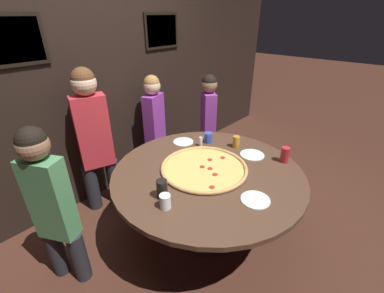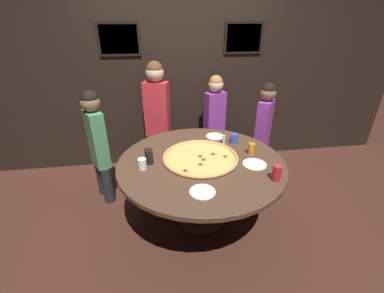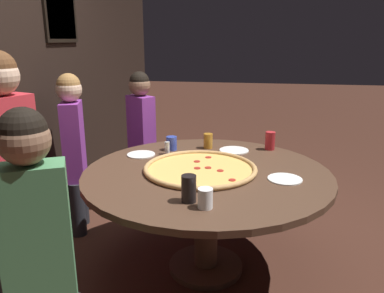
% 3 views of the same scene
% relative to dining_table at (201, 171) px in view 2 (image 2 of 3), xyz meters
% --- Properties ---
extents(ground_plane, '(24.00, 24.00, 0.00)m').
position_rel_dining_table_xyz_m(ground_plane, '(0.00, 0.00, -0.61)').
color(ground_plane, '#422319').
extents(back_wall, '(6.40, 0.08, 2.60)m').
position_rel_dining_table_xyz_m(back_wall, '(0.00, 1.42, 0.69)').
color(back_wall, black).
rests_on(back_wall, ground_plane).
extents(dining_table, '(1.63, 1.63, 0.74)m').
position_rel_dining_table_xyz_m(dining_table, '(0.00, 0.00, 0.00)').
color(dining_table, '#4C3323').
rests_on(dining_table, ground_plane).
extents(giant_pizza, '(0.75, 0.75, 0.03)m').
position_rel_dining_table_xyz_m(giant_pizza, '(0.00, 0.04, 0.14)').
color(giant_pizza, '#EAB75B').
rests_on(giant_pizza, dining_table).
extents(drink_cup_centre_back, '(0.08, 0.08, 0.11)m').
position_rel_dining_table_xyz_m(drink_cup_centre_back, '(-0.56, -0.07, 0.18)').
color(drink_cup_centre_back, white).
rests_on(drink_cup_centre_back, dining_table).
extents(drink_cup_by_shaker, '(0.08, 0.08, 0.14)m').
position_rel_dining_table_xyz_m(drink_cup_by_shaker, '(0.58, -0.42, 0.20)').
color(drink_cup_by_shaker, '#B22328').
rests_on(drink_cup_by_shaker, dining_table).
extents(drink_cup_near_left, '(0.08, 0.08, 0.15)m').
position_rel_dining_table_xyz_m(drink_cup_near_left, '(-0.50, 0.03, 0.20)').
color(drink_cup_near_left, black).
rests_on(drink_cup_near_left, dining_table).
extents(drink_cup_front_edge, '(0.07, 0.07, 0.12)m').
position_rel_dining_table_xyz_m(drink_cup_front_edge, '(0.53, 0.06, 0.18)').
color(drink_cup_front_edge, '#BC7A23').
rests_on(drink_cup_front_edge, dining_table).
extents(drink_cup_far_right, '(0.08, 0.08, 0.11)m').
position_rel_dining_table_xyz_m(drink_cup_far_right, '(0.43, 0.34, 0.18)').
color(drink_cup_far_right, '#384CB7').
rests_on(drink_cup_far_right, dining_table).
extents(white_plate_right_side, '(0.21, 0.21, 0.01)m').
position_rel_dining_table_xyz_m(white_plate_right_side, '(0.26, 0.53, 0.13)').
color(white_plate_right_side, white).
rests_on(white_plate_right_side, dining_table).
extents(white_plate_beside_cup, '(0.21, 0.21, 0.01)m').
position_rel_dining_table_xyz_m(white_plate_beside_cup, '(-0.08, -0.50, 0.13)').
color(white_plate_beside_cup, white).
rests_on(white_plate_beside_cup, dining_table).
extents(white_plate_left_side, '(0.23, 0.23, 0.01)m').
position_rel_dining_table_xyz_m(white_plate_left_side, '(0.49, -0.15, 0.13)').
color(white_plate_left_side, white).
rests_on(white_plate_left_side, dining_table).
extents(condiment_shaker, '(0.04, 0.04, 0.10)m').
position_rel_dining_table_xyz_m(condiment_shaker, '(0.31, 0.34, 0.17)').
color(condiment_shaker, silver).
rests_on(condiment_shaker, dining_table).
extents(diner_far_left, '(0.35, 0.23, 1.33)m').
position_rel_dining_table_xyz_m(diner_far_left, '(0.40, 1.14, 0.14)').
color(diner_far_left, '#232328').
rests_on(diner_far_left, ground_plane).
extents(diner_centre_back, '(0.29, 0.33, 1.30)m').
position_rel_dining_table_xyz_m(diner_centre_back, '(0.95, 0.75, 0.12)').
color(diner_centre_back, '#232328').
rests_on(diner_centre_back, ground_plane).
extents(diner_side_left, '(0.40, 0.26, 1.52)m').
position_rel_dining_table_xyz_m(diner_side_left, '(-0.39, 1.15, 0.25)').
color(diner_side_left, '#232328').
rests_on(diner_side_left, ground_plane).
extents(diner_side_right, '(0.26, 0.35, 1.34)m').
position_rel_dining_table_xyz_m(diner_side_right, '(-1.07, 0.56, 0.14)').
color(diner_side_right, '#232328').
rests_on(diner_side_right, ground_plane).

